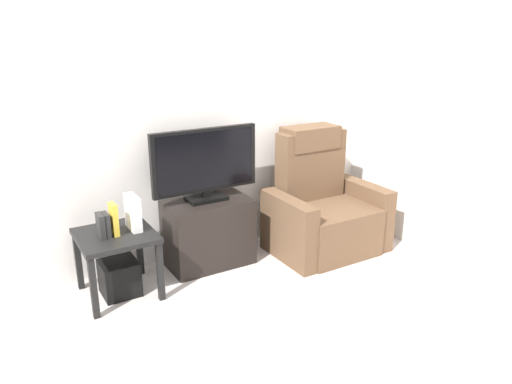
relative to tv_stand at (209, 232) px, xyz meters
name	(u,v)px	position (x,y,z in m)	size (l,w,h in m)	color
ground_plane	(252,313)	(-0.08, -0.86, -0.28)	(6.40, 6.40, 0.00)	#BCB2AD
wall_back	(181,107)	(-0.08, 0.27, 1.02)	(6.40, 0.06, 2.60)	silver
wall_side	(452,107)	(1.80, -0.86, 1.02)	(0.06, 4.48, 2.60)	silver
tv_stand	(209,232)	(0.00, 0.00, 0.00)	(0.70, 0.42, 0.57)	black
television	(205,163)	(0.00, 0.02, 0.60)	(0.90, 0.20, 0.60)	black
recliner_armchair	(323,208)	(1.03, -0.22, 0.09)	(0.98, 0.78, 1.08)	brown
side_table	(116,243)	(-0.80, -0.12, 0.13)	(0.54, 0.54, 0.49)	black
subwoofer_box	(120,278)	(-0.80, -0.12, -0.15)	(0.27, 0.27, 0.27)	black
book_leftmost	(101,226)	(-0.90, -0.14, 0.30)	(0.04, 0.13, 0.18)	#262626
book_middle	(106,225)	(-0.86, -0.14, 0.30)	(0.03, 0.12, 0.17)	#262626
book_rightmost	(114,219)	(-0.80, -0.14, 0.33)	(0.04, 0.12, 0.24)	gold
game_console	(133,213)	(-0.65, -0.11, 0.34)	(0.07, 0.20, 0.26)	white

